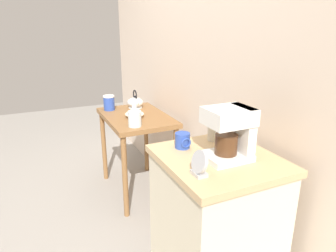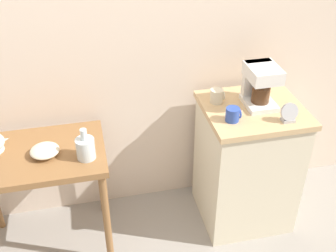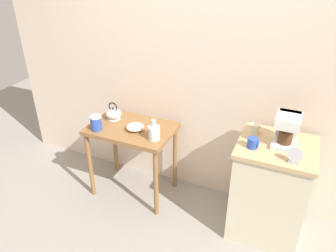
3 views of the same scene
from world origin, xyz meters
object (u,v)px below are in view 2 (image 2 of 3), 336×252
at_px(mug_small_cream, 217,96).
at_px(table_clock, 289,114).
at_px(bowl_stoneware, 45,151).
at_px(coffee_maker, 260,83).
at_px(mug_blue, 233,114).
at_px(glass_carafe_vase, 85,148).

distance_m(mug_small_cream, table_clock, 0.45).
height_order(bowl_stoneware, coffee_maker, coffee_maker).
xyz_separation_m(coffee_maker, mug_blue, (-0.22, -0.15, -0.10)).
bearing_deg(mug_blue, table_clock, -14.32).
distance_m(coffee_maker, table_clock, 0.26).
height_order(bowl_stoneware, mug_blue, mug_blue).
bearing_deg(bowl_stoneware, table_clock, -7.01).
distance_m(bowl_stoneware, glass_carafe_vase, 0.24).
relative_size(bowl_stoneware, mug_small_cream, 1.89).
bearing_deg(bowl_stoneware, mug_blue, -4.85).
bearing_deg(table_clock, bowl_stoneware, 172.99).
bearing_deg(bowl_stoneware, mug_small_cream, 6.93).
bearing_deg(bowl_stoneware, coffee_maker, 2.61).
relative_size(glass_carafe_vase, mug_blue, 2.19).
xyz_separation_m(bowl_stoneware, mug_small_cream, (1.06, 0.13, 0.15)).
relative_size(coffee_maker, mug_small_cream, 2.95).
bearing_deg(mug_blue, mug_small_cream, 96.23).
bearing_deg(coffee_maker, mug_small_cream, 164.10).
bearing_deg(mug_small_cream, coffee_maker, -15.90).
xyz_separation_m(bowl_stoneware, glass_carafe_vase, (0.23, -0.08, 0.04)).
xyz_separation_m(glass_carafe_vase, table_clock, (1.16, -0.10, 0.12)).
xyz_separation_m(glass_carafe_vase, coffee_maker, (1.07, 0.13, 0.21)).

